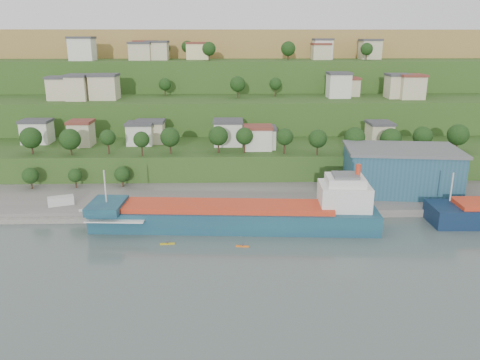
{
  "coord_description": "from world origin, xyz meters",
  "views": [
    {
      "loc": [
        -5.23,
        -96.06,
        44.23
      ],
      "look_at": [
        -2.24,
        15.0,
        10.41
      ],
      "focal_mm": 35.0,
      "sensor_mm": 36.0,
      "label": 1
    }
  ],
  "objects_px": {
    "kayak_orange": "(242,246)",
    "caravan": "(61,202)",
    "cargo_ship_near": "(244,216)",
    "warehouse": "(401,170)"
  },
  "relations": [
    {
      "from": "warehouse",
      "to": "kayak_orange",
      "type": "relative_size",
      "value": 11.34
    },
    {
      "from": "cargo_ship_near",
      "to": "warehouse",
      "type": "bearing_deg",
      "value": 28.1
    },
    {
      "from": "kayak_orange",
      "to": "caravan",
      "type": "bearing_deg",
      "value": 162.25
    },
    {
      "from": "cargo_ship_near",
      "to": "caravan",
      "type": "height_order",
      "value": "cargo_ship_near"
    },
    {
      "from": "caravan",
      "to": "kayak_orange",
      "type": "bearing_deg",
      "value": -46.73
    },
    {
      "from": "cargo_ship_near",
      "to": "kayak_orange",
      "type": "bearing_deg",
      "value": -89.65
    },
    {
      "from": "warehouse",
      "to": "caravan",
      "type": "distance_m",
      "value": 93.74
    },
    {
      "from": "warehouse",
      "to": "caravan",
      "type": "xyz_separation_m",
      "value": [
        -93.16,
        -8.74,
        -5.72
      ]
    },
    {
      "from": "cargo_ship_near",
      "to": "warehouse",
      "type": "relative_size",
      "value": 2.1
    },
    {
      "from": "cargo_ship_near",
      "to": "kayak_orange",
      "type": "xyz_separation_m",
      "value": [
        -0.62,
        -11.11,
        -2.61
      ]
    }
  ]
}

